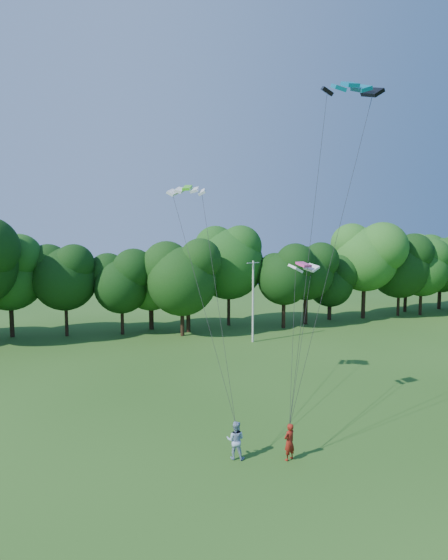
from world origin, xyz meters
name	(u,v)px	position (x,y,z in m)	size (l,w,h in m)	color
ground	(341,504)	(0.00, 0.00, 0.00)	(160.00, 160.00, 0.00)	#224B14
utility_pole	(253,301)	(6.71, 27.47, 4.42)	(1.62, 0.73, 8.62)	beige
kite_flyer_left	(289,442)	(-0.47, 3.92, 0.93)	(0.68, 0.45, 1.86)	maroon
kite_flyer_right	(236,440)	(-2.97, 4.84, 0.96)	(0.93, 0.73, 1.92)	#90A7C8
kite_teal	(350,84)	(4.32, 6.82, 19.43)	(3.45, 2.11, 0.74)	#046A89
kite_green	(187,188)	(-3.40, 13.47, 14.27)	(2.68, 2.01, 0.48)	#51E322
kite_pink	(304,264)	(3.05, 9.43, 9.36)	(2.01, 1.25, 0.32)	#DA3C85
tree_back_center	(182,268)	(0.21, 32.57, 7.68)	(8.45, 8.45, 12.29)	black
tree_back_east	(407,262)	(35.22, 38.34, 7.49)	(8.25, 8.25, 12.00)	#332314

